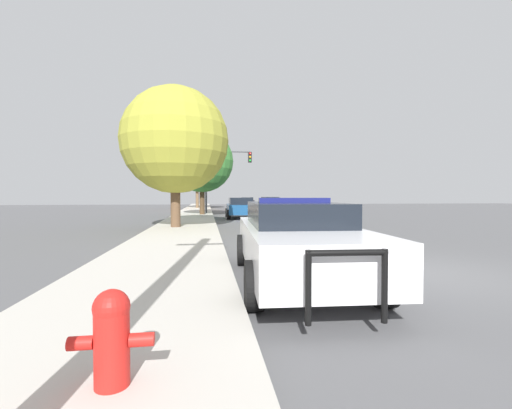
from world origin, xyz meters
name	(u,v)px	position (x,y,z in m)	size (l,w,h in m)	color
ground_plane	(410,273)	(0.00, 0.00, 0.00)	(110.00, 110.00, 0.00)	#565659
sidewalk_left	(151,278)	(-5.10, 0.00, 0.07)	(3.00, 110.00, 0.13)	#BCB7AD
police_car	(296,239)	(-2.46, -0.31, 0.78)	(2.27, 5.15, 1.52)	white
fire_hydrant	(112,335)	(-4.80, -3.71, 0.52)	(0.62, 0.27, 0.73)	red
traffic_light	(224,168)	(-2.58, 22.69, 3.89)	(3.95, 0.35, 5.32)	#424247
car_background_distant	(247,202)	(1.25, 38.64, 0.74)	(2.24, 4.80, 1.34)	black
car_background_midblock	(240,207)	(-1.80, 17.10, 0.75)	(1.97, 4.30, 1.42)	navy
car_background_oncoming	(270,203)	(2.59, 29.06, 0.76)	(2.08, 4.38, 1.42)	silver
tree_sidewalk_far	(197,167)	(-5.17, 34.40, 4.97)	(5.36, 5.36, 7.53)	brown
tree_sidewalk_near	(175,140)	(-5.49, 9.62, 4.08)	(4.86, 4.86, 6.39)	brown
tree_sidewalk_mid	(202,161)	(-4.42, 20.08, 4.20)	(4.78, 4.78, 6.47)	#4C3823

